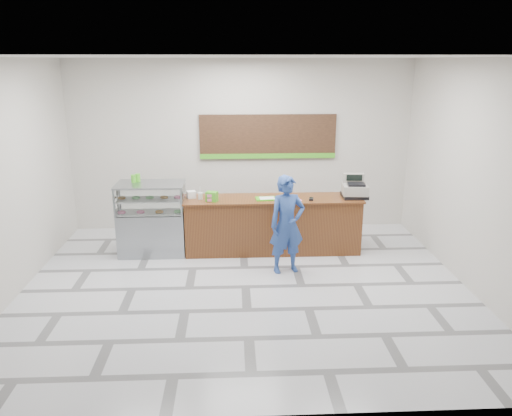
{
  "coord_description": "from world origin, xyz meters",
  "views": [
    {
      "loc": [
        -0.18,
        -7.23,
        3.46
      ],
      "look_at": [
        0.21,
        0.9,
        1.04
      ],
      "focal_mm": 35.0,
      "sensor_mm": 36.0,
      "label": 1
    }
  ],
  "objects_px": {
    "cash_register": "(355,189)",
    "customer": "(287,224)",
    "sales_counter": "(273,225)",
    "display_case": "(152,218)",
    "serving_tray": "(266,199)"
  },
  "relations": [
    {
      "from": "serving_tray",
      "to": "sales_counter",
      "type": "bearing_deg",
      "value": 23.83
    },
    {
      "from": "sales_counter",
      "to": "display_case",
      "type": "xyz_separation_m",
      "value": [
        -2.22,
        -0.0,
        0.16
      ]
    },
    {
      "from": "cash_register",
      "to": "customer",
      "type": "height_order",
      "value": "customer"
    },
    {
      "from": "cash_register",
      "to": "customer",
      "type": "relative_size",
      "value": 0.3
    },
    {
      "from": "serving_tray",
      "to": "customer",
      "type": "distance_m",
      "value": 0.95
    },
    {
      "from": "display_case",
      "to": "customer",
      "type": "xyz_separation_m",
      "value": [
        2.38,
        -0.95,
        0.16
      ]
    },
    {
      "from": "display_case",
      "to": "cash_register",
      "type": "relative_size",
      "value": 2.64
    },
    {
      "from": "display_case",
      "to": "serving_tray",
      "type": "xyz_separation_m",
      "value": [
        2.09,
        -0.07,
        0.37
      ]
    },
    {
      "from": "display_case",
      "to": "customer",
      "type": "bearing_deg",
      "value": -21.73
    },
    {
      "from": "sales_counter",
      "to": "cash_register",
      "type": "distance_m",
      "value": 1.64
    },
    {
      "from": "sales_counter",
      "to": "cash_register",
      "type": "bearing_deg",
      "value": -0.33
    },
    {
      "from": "customer",
      "to": "serving_tray",
      "type": "bearing_deg",
      "value": 94.16
    },
    {
      "from": "sales_counter",
      "to": "cash_register",
      "type": "relative_size",
      "value": 6.48
    },
    {
      "from": "sales_counter",
      "to": "cash_register",
      "type": "xyz_separation_m",
      "value": [
        1.5,
        -0.01,
        0.67
      ]
    },
    {
      "from": "cash_register",
      "to": "customer",
      "type": "distance_m",
      "value": 1.67
    }
  ]
}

